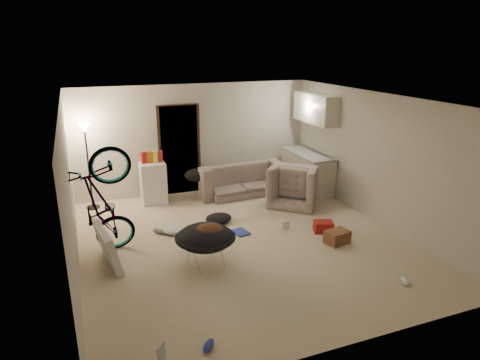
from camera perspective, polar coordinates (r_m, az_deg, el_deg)
name	(u,v)px	position (r m, az deg, el deg)	size (l,w,h in m)	color
floor	(243,242)	(7.70, 0.41, -8.21)	(5.50, 6.00, 0.02)	beige
ceiling	(243,99)	(6.96, 0.45, 10.75)	(5.50, 6.00, 0.02)	white
wall_back	(195,139)	(10.00, -5.96, 5.52)	(5.50, 0.02, 2.50)	beige
wall_front	(347,251)	(4.76, 14.07, -9.22)	(5.50, 0.02, 2.50)	beige
wall_left	(69,194)	(6.77, -21.86, -1.75)	(0.02, 6.00, 2.50)	beige
wall_right	(377,159)	(8.60, 17.81, 2.71)	(0.02, 6.00, 2.50)	beige
doorway	(179,150)	(9.92, -8.09, 3.98)	(0.85, 0.10, 2.04)	black
door_trim	(180,150)	(9.89, -8.05, 3.94)	(0.97, 0.04, 2.10)	#382013
floor_lamp	(87,148)	(9.31, -19.78, 3.99)	(0.28, 0.28, 1.81)	black
kitchen_counter	(308,173)	(10.22, 8.99, 0.97)	(0.60, 1.50, 0.88)	beige
counter_top	(308,154)	(10.09, 9.12, 3.47)	(0.64, 1.54, 0.04)	gray
kitchen_uppers	(316,108)	(9.95, 10.07, 9.39)	(0.38, 1.40, 0.65)	beige
sofa	(237,181)	(9.98, -0.42, -0.17)	(1.92, 0.75, 0.56)	#3C433B
armchair	(296,188)	(9.46, 7.48, -1.06)	(1.01, 0.88, 0.66)	#3C433B
bicycle	(104,226)	(7.40, -17.65, -5.89)	(0.66, 1.90, 1.00)	black
mini_fridge	(153,182)	(9.55, -11.51, -0.32)	(0.53, 0.53, 0.90)	white
snack_box_0	(144,159)	(9.37, -12.74, 2.76)	(0.10, 0.07, 0.30)	#A21C18
snack_box_1	(149,158)	(9.38, -12.02, 2.83)	(0.10, 0.07, 0.30)	#CD6219
snack_box_2	(155,158)	(9.40, -11.30, 2.91)	(0.10, 0.07, 0.30)	yellow
snack_box_3	(160,157)	(9.42, -10.58, 2.98)	(0.10, 0.07, 0.30)	#A21C18
saucer_chair	(205,242)	(6.76, -4.63, -8.30)	(0.95, 0.95, 0.67)	silver
hoodie	(209,231)	(6.66, -4.18, -6.81)	(0.48, 0.40, 0.22)	#482818
sofa_drape	(197,175)	(9.62, -5.72, 0.66)	(0.56, 0.46, 0.28)	black
tv_box	(107,246)	(7.11, -17.26, -8.46)	(0.12, 0.96, 0.63)	silver
drink_case_a	(337,237)	(7.76, 12.84, -7.42)	(0.40, 0.29, 0.23)	brown
drink_case_b	(323,227)	(8.16, 11.06, -6.13)	(0.35, 0.26, 0.20)	#A21C18
juicer	(285,223)	(8.21, 6.00, -5.74)	(0.17, 0.17, 0.24)	silver
newspaper	(211,240)	(7.74, -3.95, -7.98)	(0.45, 0.58, 0.01)	#B2ADA4
book_blue	(241,232)	(7.99, 0.12, -6.97)	(0.24, 0.32, 0.03)	#2B399D
book_white	(233,229)	(8.13, -0.90, -6.57)	(0.19, 0.24, 0.02)	silver
shoe_1	(159,231)	(8.10, -10.74, -6.67)	(0.27, 0.11, 0.10)	slate
shoe_2	(209,345)	(5.30, -4.22, -21.14)	(0.24, 0.10, 0.09)	#2B399D
shoe_4	(405,281)	(6.87, 21.09, -12.41)	(0.25, 0.10, 0.09)	white
clothes_lump_a	(219,218)	(8.43, -2.87, -5.12)	(0.53, 0.45, 0.17)	black
clothes_lump_c	(174,230)	(8.06, -8.79, -6.61)	(0.41, 0.35, 0.13)	silver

